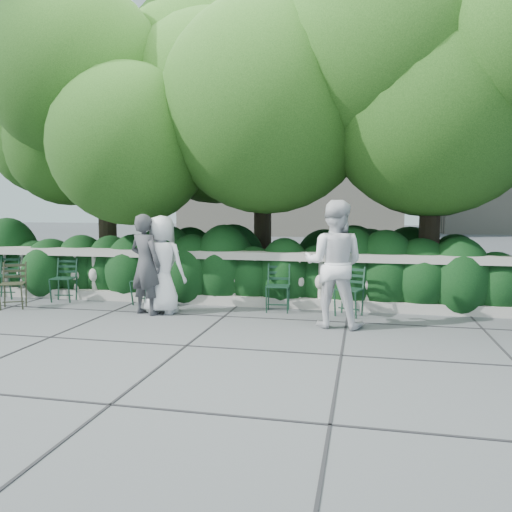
% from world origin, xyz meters
% --- Properties ---
extents(ground, '(90.00, 90.00, 0.00)m').
position_xyz_m(ground, '(0.00, 0.00, 0.00)').
color(ground, '#4A4D50').
rests_on(ground, ground).
extents(balustrade, '(12.00, 0.44, 1.00)m').
position_xyz_m(balustrade, '(0.00, 1.80, 0.49)').
color(balustrade, '#9E998E').
rests_on(balustrade, ground).
extents(shrub_hedge, '(15.00, 2.60, 1.70)m').
position_xyz_m(shrub_hedge, '(0.00, 3.00, 0.00)').
color(shrub_hedge, black).
rests_on(shrub_hedge, ground).
extents(tree_canopy, '(15.04, 6.52, 6.78)m').
position_xyz_m(tree_canopy, '(0.69, 3.19, 3.96)').
color(tree_canopy, '#3F3023').
rests_on(tree_canopy, ground).
extents(chair_a, '(0.52, 0.55, 0.84)m').
position_xyz_m(chair_a, '(-5.17, 1.35, 0.00)').
color(chair_a, black).
rests_on(chair_a, ground).
extents(chair_b, '(0.51, 0.54, 0.84)m').
position_xyz_m(chair_b, '(-3.86, 1.29, 0.00)').
color(chair_b, black).
rests_on(chair_b, ground).
extents(chair_c, '(0.60, 0.62, 0.84)m').
position_xyz_m(chair_c, '(-2.24, 1.29, 0.00)').
color(chair_c, black).
rests_on(chair_c, ground).
extents(chair_d, '(0.57, 0.60, 0.84)m').
position_xyz_m(chair_d, '(1.47, 1.16, 0.00)').
color(chair_d, black).
rests_on(chair_d, ground).
extents(chair_e, '(0.48, 0.51, 0.84)m').
position_xyz_m(chair_e, '(0.31, 1.23, 0.00)').
color(chair_e, black).
rests_on(chair_e, ground).
extents(chair_weathered, '(0.60, 0.62, 0.84)m').
position_xyz_m(chair_weathered, '(-4.30, 0.50, 0.00)').
color(chair_weathered, black).
rests_on(chair_weathered, ground).
extents(person_businessman, '(0.88, 0.64, 1.67)m').
position_xyz_m(person_businessman, '(-1.60, 0.85, 0.83)').
color(person_businessman, silver).
rests_on(person_businessman, ground).
extents(person_woman_grey, '(0.72, 0.59, 1.69)m').
position_xyz_m(person_woman_grey, '(-1.84, 0.71, 0.85)').
color(person_woman_grey, '#39393D').
rests_on(person_woman_grey, ground).
extents(person_casual_man, '(1.01, 0.83, 1.91)m').
position_xyz_m(person_casual_man, '(1.31, 0.50, 0.96)').
color(person_casual_man, silver).
rests_on(person_casual_man, ground).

